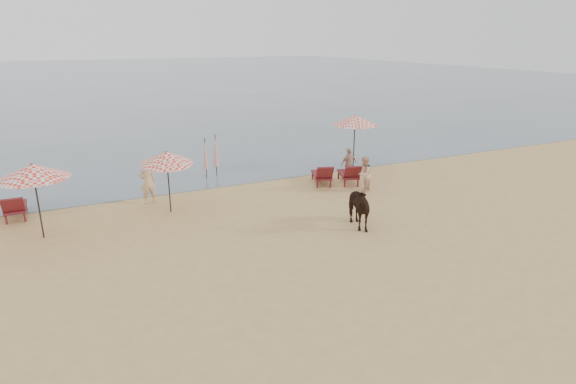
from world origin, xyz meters
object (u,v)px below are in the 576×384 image
(cow, at_px, (355,206))
(beachgoer_right_b, at_px, (349,164))
(lounger_cluster_right, at_px, (336,174))
(umbrella_open_left_a, at_px, (33,171))
(umbrella_closed_left, at_px, (205,154))
(beachgoer_right_a, at_px, (364,174))
(beachgoer_left, at_px, (148,182))
(umbrella_open_right, at_px, (355,120))
(umbrella_closed_right, at_px, (216,151))
(umbrella_open_left_b, at_px, (167,158))

(cow, height_order, beachgoer_right_b, cow)
(lounger_cluster_right, xyz_separation_m, umbrella_open_left_a, (-12.14, -0.97, 1.83))
(lounger_cluster_right, relative_size, cow, 1.38)
(umbrella_closed_left, height_order, beachgoer_right_a, umbrella_closed_left)
(cow, xyz_separation_m, beachgoer_left, (-6.14, 5.83, 0.13))
(umbrella_open_right, height_order, beachgoer_left, umbrella_open_right)
(umbrella_open_right, relative_size, umbrella_closed_right, 1.35)
(lounger_cluster_right, bearing_deg, umbrella_open_right, 61.87)
(umbrella_closed_left, bearing_deg, umbrella_open_left_b, -123.91)
(beachgoer_right_a, bearing_deg, umbrella_open_left_b, -45.02)
(lounger_cluster_right, relative_size, beachgoer_right_a, 1.62)
(umbrella_open_left_b, distance_m, umbrella_closed_left, 4.74)
(umbrella_closed_left, height_order, beachgoer_right_b, umbrella_closed_left)
(umbrella_open_left_b, bearing_deg, umbrella_closed_right, 46.01)
(beachgoer_right_a, distance_m, beachgoer_right_b, 1.98)
(lounger_cluster_right, xyz_separation_m, umbrella_open_left_b, (-7.67, -0.30, 1.66))
(umbrella_open_left_b, bearing_deg, umbrella_closed_left, 49.99)
(umbrella_open_right, bearing_deg, cow, -131.20)
(umbrella_open_left_a, distance_m, beachgoer_right_b, 13.34)
(cow, relative_size, beachgoer_left, 1.02)
(umbrella_closed_right, distance_m, beachgoer_right_b, 6.43)
(umbrella_open_left_b, relative_size, beachgoer_right_a, 1.58)
(lounger_cluster_right, height_order, umbrella_open_left_a, umbrella_open_left_a)
(beachgoer_left, distance_m, beachgoer_right_a, 9.14)
(umbrella_open_right, distance_m, beachgoer_right_a, 4.22)
(umbrella_closed_right, height_order, beachgoer_left, umbrella_closed_right)
(umbrella_open_right, height_order, cow, umbrella_open_right)
(beachgoer_left, bearing_deg, beachgoer_right_b, 174.53)
(beachgoer_right_b, bearing_deg, beachgoer_left, -8.51)
(umbrella_open_left_b, bearing_deg, lounger_cluster_right, -3.87)
(umbrella_closed_left, bearing_deg, umbrella_open_right, -11.68)
(umbrella_closed_left, xyz_separation_m, beachgoer_left, (-3.14, -2.47, -0.32))
(umbrella_open_right, xyz_separation_m, beachgoer_left, (-10.50, -0.95, -1.62))
(lounger_cluster_right, distance_m, umbrella_closed_left, 6.24)
(umbrella_closed_right, xyz_separation_m, beachgoer_right_a, (5.07, -5.18, -0.49))
(lounger_cluster_right, height_order, umbrella_closed_right, umbrella_closed_right)
(umbrella_open_left_b, xyz_separation_m, umbrella_open_right, (9.95, 2.34, 0.36))
(beachgoer_left, bearing_deg, cow, 134.55)
(umbrella_closed_right, bearing_deg, beachgoer_right_b, -30.52)
(beachgoer_left, bearing_deg, umbrella_open_left_b, 109.81)
(umbrella_open_left_a, relative_size, cow, 1.40)
(umbrella_open_left_a, height_order, umbrella_open_right, umbrella_open_right)
(beachgoer_left, xyz_separation_m, beachgoer_right_b, (9.24, -0.57, -0.15))
(lounger_cluster_right, height_order, cow, cow)
(umbrella_open_right, xyz_separation_m, umbrella_closed_right, (-6.78, 1.74, -1.25))
(beachgoer_right_a, bearing_deg, umbrella_closed_left, -78.67)
(umbrella_open_left_a, xyz_separation_m, beachgoer_right_b, (13.16, 1.49, -1.57))
(umbrella_closed_left, xyz_separation_m, beachgoer_right_b, (6.10, -3.04, -0.47))
(lounger_cluster_right, xyz_separation_m, cow, (-2.08, -4.74, 0.28))
(umbrella_open_right, bearing_deg, lounger_cluster_right, -146.64)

